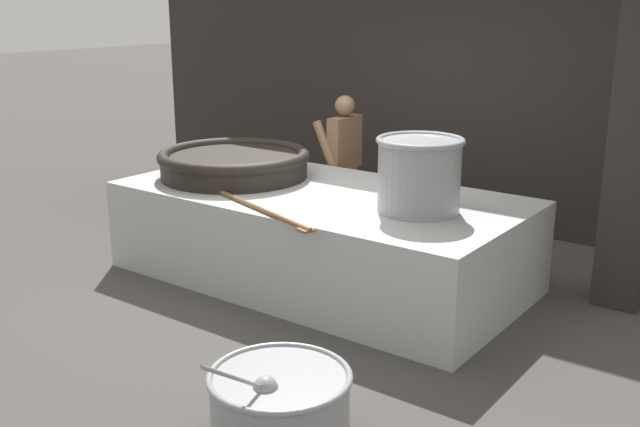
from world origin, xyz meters
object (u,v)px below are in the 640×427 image
Objects in this scene: prep_bowl_vegetables at (280,396)px; stock_pot at (419,173)px; giant_wok_near at (234,162)px; cook at (344,161)px.

stock_pot is at bearing 96.71° from prep_bowl_vegetables.
stock_pot reaches higher than prep_bowl_vegetables.
stock_pot reaches higher than giant_wok_near.
stock_pot is 2.09m from cook.
cook reaches higher than prep_bowl_vegetables.
giant_wok_near is 0.96× the size of cook.
stock_pot is (2.05, -0.02, 0.17)m from giant_wok_near.
giant_wok_near is 3.21m from prep_bowl_vegetables.
cook is at bearing 71.42° from giant_wok_near.
cook is 1.33× the size of prep_bowl_vegetables.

